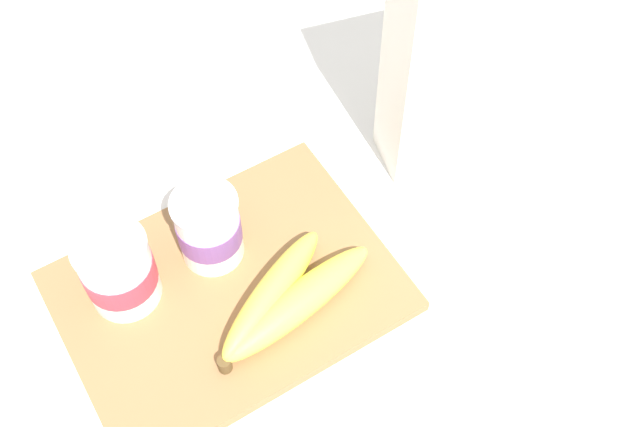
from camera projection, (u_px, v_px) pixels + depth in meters
name	position (u px, v px, depth m)	size (l,w,h in m)	color
ground_plane	(229.00, 294.00, 0.83)	(2.40, 2.40, 0.00)	silver
cutting_board	(228.00, 291.00, 0.82)	(0.34, 0.25, 0.01)	olive
cereal_box	(470.00, 56.00, 0.82)	(0.17, 0.07, 0.29)	white
yogurt_cup_front	(118.00, 270.00, 0.77)	(0.07, 0.07, 0.09)	white
yogurt_cup_back	(209.00, 228.00, 0.80)	(0.07, 0.07, 0.09)	white
banana_bunch	(285.00, 299.00, 0.79)	(0.20, 0.11, 0.04)	#F0DE48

